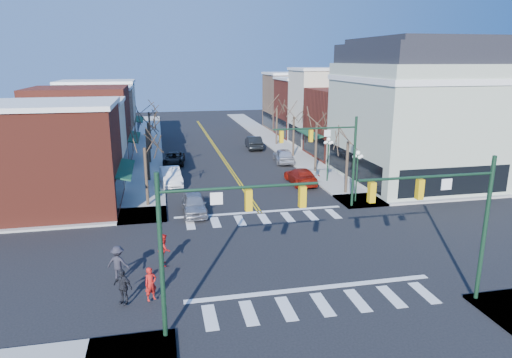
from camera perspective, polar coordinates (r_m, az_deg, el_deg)
ground at (r=28.10m, az=3.91°, el=-9.16°), size 160.00×160.00×0.00m
sidewalk_left at (r=46.10m, az=-13.60°, el=0.13°), size 3.50×70.00×0.15m
sidewalk_right at (r=48.76m, az=7.39°, el=1.21°), size 3.50×70.00×0.15m
bldg_left_brick_a at (r=38.07m, az=-24.41°, el=2.25°), size 10.00×8.50×8.00m
bldg_left_stucco_a at (r=45.58m, az=-22.41°, el=3.99°), size 10.00×7.00×7.50m
bldg_left_brick_b at (r=53.30m, az=-21.02°, el=6.08°), size 10.00×9.00×8.50m
bldg_left_tan at (r=61.44m, az=-19.87°, el=6.87°), size 10.00×7.50×7.80m
bldg_left_stucco_b at (r=69.05m, az=-19.07°, el=7.88°), size 10.00×8.00×8.20m
bldg_right_brick_a at (r=55.78m, az=12.17°, el=6.81°), size 10.00×8.50×8.00m
bldg_right_stucco at (r=62.77m, az=9.33°, el=8.71°), size 10.00×7.00×10.00m
bldg_right_brick_b at (r=69.85m, az=7.06°, el=8.76°), size 10.00×8.00×8.50m
bldg_right_tan at (r=77.39m, az=5.13°, el=9.57°), size 10.00×8.00×9.00m
victorian_corner at (r=46.02m, az=19.22°, el=8.04°), size 12.25×14.25×13.30m
traffic_mast_near_left at (r=18.58m, az=-6.17°, el=-6.33°), size 6.60×0.28×7.20m
traffic_mast_near_right at (r=22.47m, az=23.28°, el=-3.73°), size 6.60×0.28×7.20m
traffic_mast_far_right at (r=35.14m, az=9.47°, el=3.61°), size 6.60×0.28×7.20m
lamppost_corner at (r=37.52m, az=12.53°, el=1.43°), size 0.36×0.36×4.33m
lamppost_midblock at (r=43.37m, az=9.01°, el=3.37°), size 0.36×0.36×4.33m
tree_left_a at (r=36.80m, az=-13.55°, el=0.18°), size 0.24×0.24×4.76m
tree_left_b at (r=44.57m, az=-13.37°, el=2.88°), size 0.24×0.24×5.04m
tree_left_c at (r=52.47m, az=-13.21°, el=4.36°), size 0.24×0.24×4.55m
tree_left_d at (r=60.34m, az=-13.13°, el=5.84°), size 0.24×0.24×4.90m
tree_right_a at (r=39.97m, az=11.27°, el=1.34°), size 0.24×0.24×4.62m
tree_right_b at (r=47.19m, az=7.49°, el=3.88°), size 0.24×0.24×5.18m
tree_right_c at (r=54.71m, az=4.70°, el=5.26°), size 0.24×0.24×4.83m
tree_right_d at (r=62.31m, az=2.59°, el=6.51°), size 0.24×0.24×4.97m
car_left_near at (r=34.84m, az=-7.74°, el=-3.12°), size 1.84×4.51×1.53m
car_left_mid at (r=43.17m, az=-10.62°, el=0.33°), size 2.16×5.09×1.63m
car_left_far at (r=51.59m, az=-10.21°, el=2.52°), size 2.72×5.01×1.33m
car_right_near at (r=43.00m, az=5.62°, el=0.36°), size 2.19×5.21×1.50m
car_right_mid at (r=51.72m, az=3.46°, el=2.94°), size 2.43×5.04×1.66m
car_right_far at (r=59.79m, az=-0.28°, el=4.58°), size 2.08×5.18×1.68m
pedestrian_red_a at (r=22.87m, az=-13.02°, el=-12.66°), size 0.72×0.64×1.66m
pedestrian_red_b at (r=26.33m, az=-11.42°, el=-8.62°), size 0.70×0.90×1.82m
pedestrian_dark_a at (r=22.89m, az=-16.32°, el=-12.76°), size 1.08×0.93×1.74m
pedestrian_dark_b at (r=25.20m, az=-16.86°, el=-10.01°), size 1.37×1.06×1.87m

